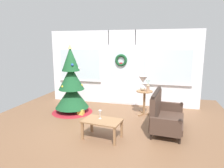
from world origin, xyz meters
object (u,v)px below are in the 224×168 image
at_px(side_table, 144,98).
at_px(table_lamp, 143,81).
at_px(wine_glass, 100,113).
at_px(gift_box, 81,112).
at_px(flower_vase, 148,88).
at_px(christmas_tree, 72,88).
at_px(settee_sofa, 164,115).
at_px(coffee_table, 102,123).

distance_m(side_table, table_lamp, 0.50).
xyz_separation_m(table_lamp, wine_glass, (-0.76, -1.79, -0.44)).
bearing_deg(side_table, wine_glass, -115.18).
xyz_separation_m(side_table, gift_box, (-1.82, -0.55, -0.42)).
bearing_deg(flower_vase, christmas_tree, -173.04).
bearing_deg(flower_vase, side_table, 149.04).
height_order(flower_vase, wine_glass, flower_vase).
bearing_deg(christmas_tree, side_table, 8.82).
bearing_deg(gift_box, settee_sofa, -11.08).
distance_m(settee_sofa, gift_box, 2.44).
bearing_deg(side_table, table_lamp, 146.31).
relative_size(christmas_tree, table_lamp, 4.69).
bearing_deg(settee_sofa, table_lamp, 120.66).
bearing_deg(coffee_table, flower_vase, 64.37).
relative_size(settee_sofa, gift_box, 8.16).
relative_size(flower_vase, coffee_table, 0.39).
bearing_deg(gift_box, flower_vase, 14.29).
height_order(christmas_tree, settee_sofa, christmas_tree).
relative_size(settee_sofa, side_table, 2.05).
height_order(christmas_tree, flower_vase, christmas_tree).
distance_m(wine_glass, gift_box, 1.63).
bearing_deg(coffee_table, table_lamp, 69.76).
height_order(christmas_tree, table_lamp, christmas_tree).
height_order(settee_sofa, table_lamp, table_lamp).
relative_size(christmas_tree, gift_box, 11.39).
height_order(table_lamp, gift_box, table_lamp).
xyz_separation_m(side_table, flower_vase, (0.10, -0.06, 0.33)).
bearing_deg(coffee_table, gift_box, 129.61).
relative_size(side_table, gift_box, 3.98).
height_order(flower_vase, gift_box, flower_vase).
height_order(christmas_tree, wine_glass, christmas_tree).
bearing_deg(table_lamp, flower_vase, -32.01).
bearing_deg(table_lamp, coffee_table, -110.24).
bearing_deg(table_lamp, wine_glass, -113.08).
height_order(table_lamp, flower_vase, table_lamp).
relative_size(table_lamp, coffee_table, 0.49).
bearing_deg(christmas_tree, flower_vase, 6.96).
bearing_deg(wine_glass, christmas_tree, 133.88).
distance_m(christmas_tree, side_table, 2.23).
height_order(christmas_tree, gift_box, christmas_tree).
bearing_deg(gift_box, christmas_tree, 150.45).
xyz_separation_m(table_lamp, flower_vase, (0.16, -0.10, -0.17)).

